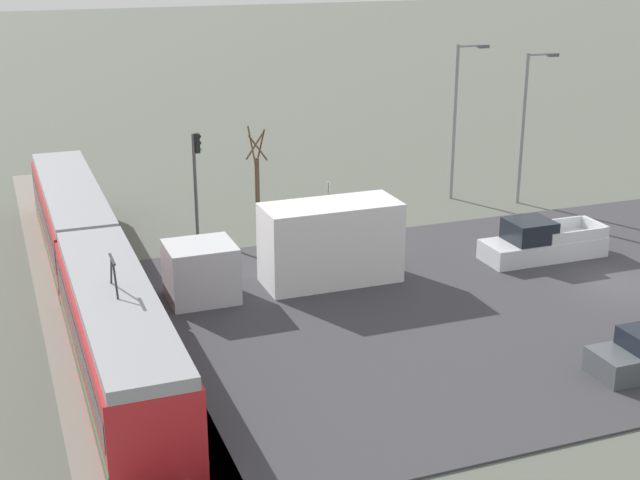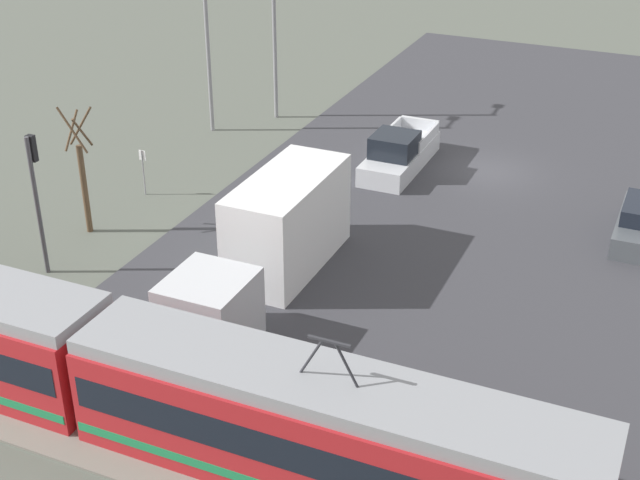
% 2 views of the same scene
% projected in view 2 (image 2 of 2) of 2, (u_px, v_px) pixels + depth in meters
% --- Properties ---
extents(ground_plane, '(320.00, 320.00, 0.00)m').
position_uv_depth(ground_plane, '(487.00, 173.00, 40.64)').
color(ground_plane, '#565B51').
extents(road_surface, '(20.09, 44.48, 0.08)m').
position_uv_depth(road_surface, '(487.00, 172.00, 40.62)').
color(road_surface, '#38383D').
rests_on(road_surface, ground).
extents(rail_bed, '(55.82, 4.40, 0.22)m').
position_uv_depth(rail_bed, '(282.00, 467.00, 23.38)').
color(rail_bed, gray).
rests_on(rail_bed, ground).
extents(light_rail_tram, '(27.66, 2.72, 4.32)m').
position_uv_depth(light_rail_tram, '(97.00, 366.00, 24.68)').
color(light_rail_tram, '#B21E23').
rests_on(light_rail_tram, ground).
extents(box_truck, '(2.52, 9.97, 3.47)m').
position_uv_depth(box_truck, '(271.00, 241.00, 31.11)').
color(box_truck, silver).
rests_on(box_truck, ground).
extents(pickup_truck, '(2.04, 5.82, 1.89)m').
position_uv_depth(pickup_truck, '(399.00, 154.00, 40.58)').
color(pickup_truck, silver).
rests_on(pickup_truck, ground).
extents(traffic_light_pole, '(0.28, 0.47, 5.26)m').
position_uv_depth(traffic_light_pole, '(36.00, 186.00, 31.06)').
color(traffic_light_pole, '#47474C').
rests_on(traffic_light_pole, ground).
extents(street_tree, '(1.23, 1.02, 5.20)m').
position_uv_depth(street_tree, '(83.00, 177.00, 34.38)').
color(street_tree, brown).
rests_on(street_tree, ground).
extents(street_lamp_near_crossing, '(0.36, 1.95, 8.65)m').
position_uv_depth(street_lamp_near_crossing, '(209.00, 33.00, 43.34)').
color(street_lamp_near_crossing, gray).
rests_on(street_lamp_near_crossing, ground).
extents(street_lamp_mid_block, '(0.36, 1.95, 8.30)m').
position_uv_depth(street_lamp_mid_block, '(276.00, 26.00, 45.15)').
color(street_lamp_mid_block, gray).
rests_on(street_lamp_mid_block, ground).
extents(no_parking_sign, '(0.32, 0.08, 2.04)m').
position_uv_depth(no_parking_sign, '(143.00, 168.00, 37.99)').
color(no_parking_sign, gray).
rests_on(no_parking_sign, ground).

